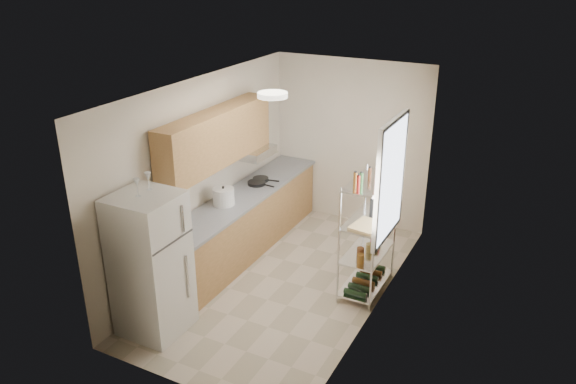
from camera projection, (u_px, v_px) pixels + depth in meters
name	position (u px, v px, depth m)	size (l,w,h in m)	color
room	(285.00, 191.00, 6.94)	(2.52, 4.42, 2.62)	beige
counter_run	(242.00, 224.00, 8.02)	(0.63, 3.51, 0.90)	tan
upper_cabinets	(217.00, 138.00, 7.27)	(0.33, 2.20, 0.72)	tan
range_hood	(252.00, 151.00, 8.06)	(0.50, 0.60, 0.12)	#B7BABC
window	(391.00, 180.00, 6.62)	(0.06, 1.00, 1.46)	white
bakers_rack	(369.00, 212.00, 6.84)	(0.45, 0.90, 1.73)	silver
ceiling_dome	(272.00, 95.00, 6.20)	(0.34, 0.34, 0.06)	white
refrigerator	(151.00, 265.00, 6.21)	(0.69, 0.69, 1.67)	silver
wine_glass_a	(137.00, 187.00, 5.83)	(0.07, 0.07, 0.20)	silver
wine_glass_b	(148.00, 181.00, 5.99)	(0.07, 0.07, 0.20)	silver
rice_cooker	(224.00, 196.00, 7.50)	(0.29, 0.29, 0.23)	white
frying_pan_large	(257.00, 183.00, 8.19)	(0.26, 0.26, 0.05)	black
frying_pan_small	(261.00, 179.00, 8.33)	(0.24, 0.24, 0.05)	black
cutting_board	(367.00, 226.00, 6.68)	(0.31, 0.40, 0.03)	tan
espresso_machine	(376.00, 204.00, 6.98)	(0.15, 0.22, 0.26)	black
storage_bag	(376.00, 235.00, 7.26)	(0.11, 0.15, 0.17)	#B01528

